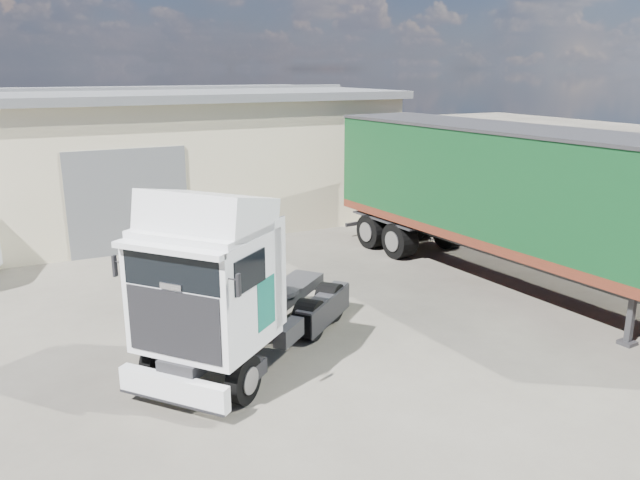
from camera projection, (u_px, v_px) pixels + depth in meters
name	position (u px, v px, depth m)	size (l,w,h in m)	color
ground	(311.00, 355.00, 13.84)	(120.00, 120.00, 0.00)	black
brick_boundary_wall	(514.00, 202.00, 23.67)	(0.35, 26.00, 2.50)	maroon
tractor_unit	(227.00, 293.00, 12.80)	(5.98, 5.50, 4.03)	black
box_trailer	(516.00, 191.00, 17.83)	(4.09, 13.94, 4.57)	#2D2D30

